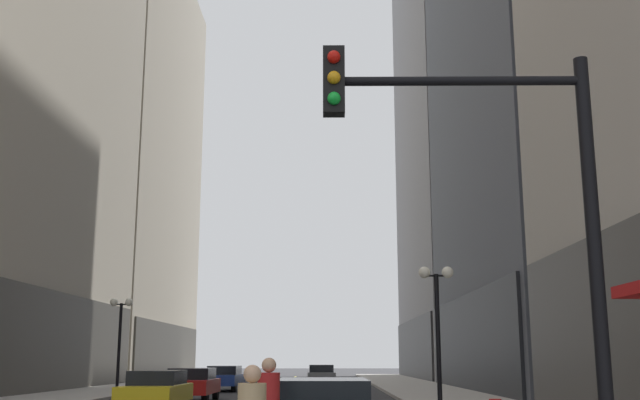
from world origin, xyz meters
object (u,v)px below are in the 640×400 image
(car_yellow, at_px, (156,390))
(car_grey, at_px, (321,374))
(car_red, at_px, (192,383))
(traffic_light_near_right, at_px, (506,191))
(car_blue, at_px, (224,377))
(street_lamp_left_far, at_px, (120,324))
(street_lamp_right_mid, at_px, (437,305))

(car_yellow, bearing_deg, car_grey, 78.26)
(car_red, bearing_deg, traffic_light_near_right, -70.76)
(car_blue, distance_m, street_lamp_left_far, 8.24)
(car_grey, xyz_separation_m, traffic_light_near_right, (2.66, -40.32, 3.02))
(car_yellow, distance_m, street_lamp_right_mid, 9.44)
(car_red, relative_size, street_lamp_left_far, 0.92)
(street_lamp_right_mid, bearing_deg, traffic_light_near_right, -94.43)
(car_grey, bearing_deg, traffic_light_near_right, -86.22)
(street_lamp_left_far, bearing_deg, street_lamp_right_mid, -43.39)
(car_yellow, xyz_separation_m, street_lamp_right_mid, (8.82, -2.21, 2.54))
(car_red, distance_m, car_blue, 10.13)
(traffic_light_near_right, relative_size, street_lamp_left_far, 1.28)
(car_red, xyz_separation_m, car_blue, (-0.03, 10.13, 0.00))
(car_yellow, xyz_separation_m, street_lamp_left_far, (-3.98, 9.89, 2.54))
(car_blue, bearing_deg, street_lamp_right_mid, -64.83)
(car_blue, height_order, car_grey, same)
(car_red, xyz_separation_m, street_lamp_right_mid, (8.84, -8.75, 2.54))
(car_blue, bearing_deg, car_yellow, -89.82)
(car_blue, relative_size, street_lamp_right_mid, 1.00)
(car_red, relative_size, car_grey, 0.88)
(car_grey, distance_m, street_lamp_right_mid, 27.13)
(car_grey, bearing_deg, car_blue, -123.21)
(traffic_light_near_right, height_order, street_lamp_left_far, traffic_light_near_right)
(car_red, relative_size, car_blue, 0.92)
(car_blue, xyz_separation_m, car_grey, (5.16, 7.88, 0.00))
(street_lamp_left_far, bearing_deg, car_grey, 58.20)
(car_blue, distance_m, street_lamp_right_mid, 21.01)
(car_yellow, xyz_separation_m, traffic_light_near_right, (7.77, -15.77, 3.02))
(car_grey, bearing_deg, street_lamp_left_far, -121.80)
(car_red, height_order, traffic_light_near_right, traffic_light_near_right)
(car_blue, bearing_deg, car_red, -89.83)
(car_red, distance_m, traffic_light_near_right, 23.83)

